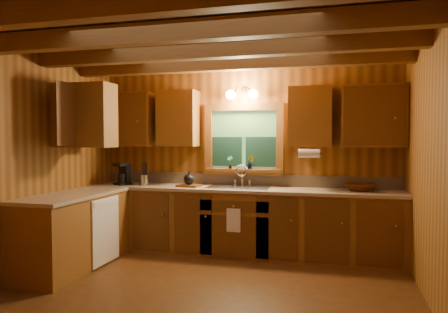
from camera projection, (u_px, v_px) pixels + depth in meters
room at (203, 165)px, 4.13m from camera, size 4.20×4.20×4.20m
ceiling_beams at (203, 42)px, 4.08m from camera, size 4.20×2.54×0.18m
base_cabinets at (197, 225)px, 5.53m from camera, size 4.20×2.22×0.86m
countertop at (198, 191)px, 5.51m from camera, size 4.20×2.24×0.04m
backsplash at (244, 180)px, 5.96m from camera, size 4.20×0.02×0.16m
dishwasher_panel at (106, 230)px, 5.20m from camera, size 0.02×0.60×0.80m
upper_cabinets at (195, 117)px, 5.62m from camera, size 4.19×1.77×0.78m
window at (244, 141)px, 5.92m from camera, size 1.12×0.08×1.00m
window_sill at (243, 170)px, 5.89m from camera, size 1.06×0.14×0.04m
wall_sconce at (242, 94)px, 5.78m from camera, size 0.45×0.21×0.17m
paper_towel_roll at (309, 153)px, 5.36m from camera, size 0.27×0.11×0.11m
dish_towel at (233, 220)px, 5.38m from camera, size 0.18×0.01×0.30m
sink at (239, 191)px, 5.69m from camera, size 0.82×0.48×0.43m
coffee_maker at (123, 174)px, 6.06m from camera, size 0.17×0.22×0.31m
utensil_crock at (144, 179)px, 5.99m from camera, size 0.12×0.12×0.33m
cutting_board at (189, 186)px, 5.79m from camera, size 0.32×0.25×0.03m
teakettle at (189, 179)px, 5.79m from camera, size 0.15×0.15×0.19m
wicker_basket at (359, 187)px, 5.34m from camera, size 0.45×0.45×0.10m
potted_plant_left at (230, 162)px, 5.90m from camera, size 0.11×0.10×0.18m
potted_plant_right at (250, 162)px, 5.85m from camera, size 0.12×0.10×0.18m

